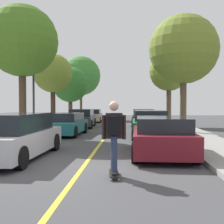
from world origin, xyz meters
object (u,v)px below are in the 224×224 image
object	(u,v)px
parked_car_left_farthest	(93,116)
skateboarder	(114,132)
street_tree_left_nearest	(22,41)
parked_car_left_nearest	(16,136)
streetlamp	(33,76)
parked_car_right_nearest	(162,136)
parked_car_right_near	(150,124)
skateboard	(114,173)
street_tree_right_nearest	(184,50)
street_tree_left_farthest	(81,76)
street_tree_left_far	(70,85)
parked_car_left_far	(82,118)
street_tree_left_near	(53,74)
street_tree_right_near	(169,72)
parked_car_left_near	(65,124)
parked_car_right_far	(143,118)

from	to	relation	value
parked_car_left_farthest	skateboarder	distance (m)	22.02
street_tree_left_nearest	skateboarder	world-z (taller)	street_tree_left_nearest
parked_car_left_nearest	streetlamp	distance (m)	7.53
parked_car_right_nearest	parked_car_right_near	world-z (taller)	parked_car_right_near
parked_car_right_near	skateboard	size ratio (longest dim) A/B	5.52
street_tree_right_nearest	streetlamp	xyz separation A→B (m)	(-8.62, -1.18, -1.63)
street_tree_left_farthest	street_tree_left_nearest	bearing A→B (deg)	-90.00
parked_car_left_farthest	street_tree_left_nearest	size ratio (longest dim) A/B	0.63
street_tree_left_far	street_tree_left_farthest	size ratio (longest dim) A/B	0.71
parked_car_left_nearest	street_tree_left_far	bearing A→B (deg)	96.42
street_tree_right_nearest	parked_car_right_near	bearing A→B (deg)	-142.60
parked_car_right_near	street_tree_left_nearest	world-z (taller)	street_tree_left_nearest
parked_car_left_nearest	street_tree_left_nearest	size ratio (longest dim) A/B	0.66
parked_car_left_far	street_tree_left_far	distance (m)	6.83
street_tree_left_near	skateboard	xyz separation A→B (m)	(5.39, -14.38, -4.01)
parked_car_left_far	parked_car_left_farthest	size ratio (longest dim) A/B	0.98
street_tree_left_far	street_tree_right_near	distance (m)	10.05
skateboard	parked_car_left_nearest	bearing A→B (deg)	146.34
parked_car_right_nearest	skateboarder	distance (m)	3.40
street_tree_right_nearest	street_tree_right_near	bearing A→B (deg)	90.00
parked_car_left_farthest	parked_car_right_near	bearing A→B (deg)	-69.95
street_tree_left_near	skateboarder	distance (m)	15.69
parked_car_left_nearest	street_tree_right_nearest	world-z (taller)	street_tree_right_nearest
streetlamp	skateboarder	distance (m)	10.63
parked_car_left_far	street_tree_left_nearest	distance (m)	8.36
parked_car_left_farthest	parked_car_right_near	xyz separation A→B (m)	(4.78, -13.11, 0.06)
parked_car_left_nearest	street_tree_left_far	distance (m)	18.93
parked_car_left_nearest	parked_car_right_near	size ratio (longest dim) A/B	0.98
parked_car_left_near	skateboarder	size ratio (longest dim) A/B	2.45
parked_car_left_near	skateboard	bearing A→B (deg)	-70.35
parked_car_left_nearest	street_tree_right_near	size ratio (longest dim) A/B	0.79
parked_car_right_far	streetlamp	xyz separation A→B (m)	(-6.53, -6.43, 2.66)
parked_car_left_near	skateboarder	bearing A→B (deg)	-70.40
parked_car_right_near	street_tree_left_near	xyz separation A→B (m)	(-6.87, 5.76, 3.39)
parked_car_right_far	streetlamp	size ratio (longest dim) A/B	0.78
parked_car_right_near	street_tree_right_nearest	xyz separation A→B (m)	(2.09, 1.60, 4.28)
parked_car_left_nearest	street_tree_right_nearest	distance (m)	11.39
street_tree_right_near	skateboarder	world-z (taller)	street_tree_right_near
parked_car_left_farthest	street_tree_left_farthest	world-z (taller)	street_tree_left_farthest
parked_car_left_near	parked_car_left_far	xyz separation A→B (m)	(-0.00, 5.75, 0.06)
parked_car_left_near	parked_car_right_near	xyz separation A→B (m)	(4.78, -0.63, 0.07)
street_tree_left_near	street_tree_left_farthest	bearing A→B (deg)	90.00
street_tree_left_farthest	streetlamp	world-z (taller)	street_tree_left_farthest
parked_car_left_nearest	street_tree_left_farthest	xyz separation A→B (m)	(-2.09, 24.74, 4.50)
parked_car_right_near	skateboard	world-z (taller)	parked_car_right_near
street_tree_left_nearest	parked_car_left_farthest	bearing A→B (deg)	81.20
parked_car_left_near	parked_car_right_far	size ratio (longest dim) A/B	0.95
street_tree_right_nearest	streetlamp	world-z (taller)	street_tree_right_nearest
parked_car_right_near	parked_car_right_nearest	bearing A→B (deg)	-90.01
parked_car_left_near	streetlamp	bearing A→B (deg)	-173.06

